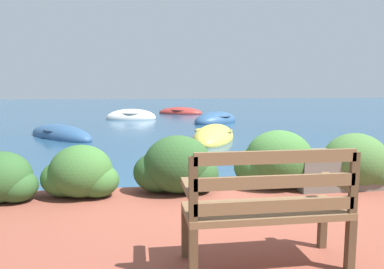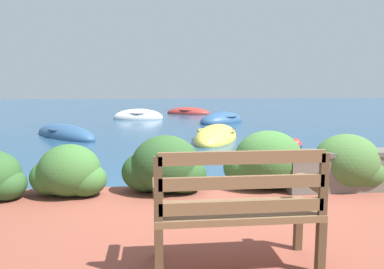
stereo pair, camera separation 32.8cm
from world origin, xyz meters
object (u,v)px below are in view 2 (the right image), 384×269
at_px(rowboat_far, 222,121).
at_px(rowboat_distant, 188,113).
at_px(park_bench, 237,206).
at_px(rowboat_outer, 138,117).
at_px(rowboat_mid, 65,135).
at_px(mooring_buoy, 295,145).
at_px(rowboat_nearest, 216,138).

bearing_deg(rowboat_far, rowboat_distant, 57.45).
relative_size(park_bench, rowboat_outer, 0.53).
height_order(rowboat_mid, rowboat_far, rowboat_far).
bearing_deg(mooring_buoy, rowboat_outer, 115.76).
bearing_deg(rowboat_outer, rowboat_far, -30.31).
relative_size(rowboat_nearest, rowboat_outer, 1.37).
height_order(rowboat_far, rowboat_distant, rowboat_far).
relative_size(park_bench, rowboat_far, 0.46).
height_order(park_bench, rowboat_mid, park_bench).
distance_m(park_bench, rowboat_mid, 9.84).
relative_size(rowboat_nearest, rowboat_far, 1.21).
distance_m(rowboat_distant, mooring_buoy, 11.90).
xyz_separation_m(rowboat_nearest, rowboat_outer, (-2.50, 7.21, 0.01)).
height_order(rowboat_nearest, rowboat_far, rowboat_far).
relative_size(park_bench, rowboat_nearest, 0.38).
distance_m(park_bench, rowboat_far, 13.37).
height_order(rowboat_mid, mooring_buoy, rowboat_mid).
distance_m(rowboat_mid, rowboat_far, 6.89).
xyz_separation_m(rowboat_nearest, mooring_buoy, (1.76, -1.61, -0.00)).
distance_m(rowboat_far, rowboat_outer, 4.23).
relative_size(rowboat_mid, rowboat_outer, 1.29).
distance_m(rowboat_nearest, rowboat_distant, 10.19).
distance_m(park_bench, mooring_buoy, 7.19).
height_order(rowboat_nearest, rowboat_outer, rowboat_outer).
bearing_deg(rowboat_outer, park_bench, -84.64).
bearing_deg(rowboat_distant, rowboat_outer, 74.42).
relative_size(rowboat_far, mooring_buoy, 6.66).
bearing_deg(rowboat_outer, rowboat_nearest, -70.16).
distance_m(rowboat_nearest, mooring_buoy, 2.39).
xyz_separation_m(rowboat_mid, rowboat_outer, (2.06, 6.07, 0.01)).
xyz_separation_m(rowboat_nearest, rowboat_mid, (-4.56, 1.14, -0.01)).
bearing_deg(park_bench, rowboat_far, 85.04).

